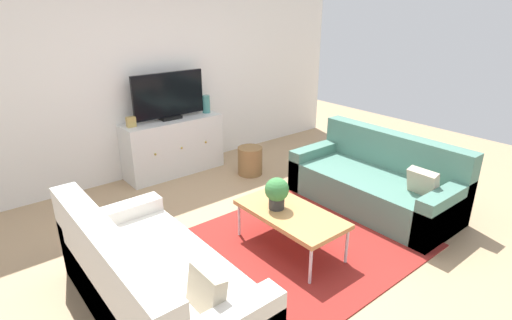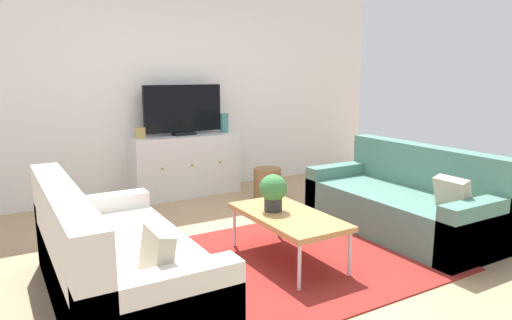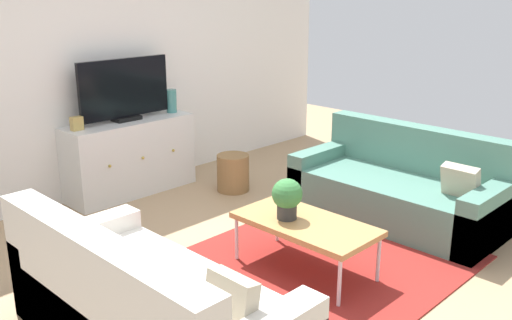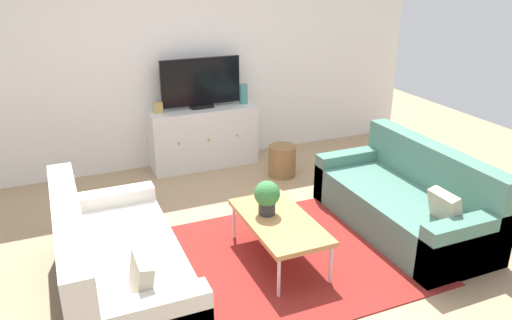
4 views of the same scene
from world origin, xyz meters
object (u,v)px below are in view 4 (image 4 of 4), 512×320
couch_right_side (409,202)px  wicker_basket (282,161)px  tv_console (203,137)px  coffee_table (279,222)px  mantel_clock (158,108)px  potted_plant (267,196)px  glass_vase (243,94)px  flat_screen_tv (201,83)px  couch_left_side (110,268)px

couch_right_side → wicker_basket: couch_right_side is taller
couch_right_side → tv_console: size_ratio=1.38×
couch_right_side → coffee_table: (-1.44, -0.03, 0.11)m
coffee_table → mantel_clock: (-0.49, 2.41, 0.46)m
coffee_table → tv_console: 2.41m
mantel_clock → potted_plant: bearing=-79.2°
coffee_table → mantel_clock: 2.50m
glass_vase → mantel_clock: size_ratio=1.91×
tv_console → coffee_table: bearing=-91.6°
coffee_table → wicker_basket: bearing=63.2°
tv_console → wicker_basket: bearing=-42.5°
flat_screen_tv → couch_right_side: bearing=-60.2°
tv_console → glass_vase: size_ratio=5.48×
flat_screen_tv → glass_vase: 0.59m
mantel_clock → couch_left_side: bearing=-111.8°
glass_vase → wicker_basket: size_ratio=0.64×
potted_plant → glass_vase: glass_vase is taller
couch_left_side → couch_right_side: same height
potted_plant → tv_console: 2.29m
potted_plant → couch_right_side: bearing=-3.8°
couch_left_side → glass_vase: bearing=48.9°
couch_left_side → couch_right_side: (2.88, 0.00, 0.00)m
flat_screen_tv → wicker_basket: 1.40m
couch_right_side → tv_console: 2.75m
flat_screen_tv → wicker_basket: flat_screen_tv is taller
couch_left_side → flat_screen_tv: 2.95m
coffee_table → couch_left_side: bearing=178.8°
tv_console → flat_screen_tv: bearing=90.0°
couch_left_side → wicker_basket: 2.83m
couch_left_side → tv_console: bearing=57.5°
couch_right_side → glass_vase: (-0.81, 2.37, 0.62)m
coffee_table → wicker_basket: (0.85, 1.69, -0.18)m
couch_left_side → mantel_clock: bearing=68.2°
couch_left_side → coffee_table: size_ratio=1.76×
couch_right_side → potted_plant: 1.53m
potted_plant → flat_screen_tv: size_ratio=0.31×
potted_plant → flat_screen_tv: 2.35m
couch_left_side → flat_screen_tv: size_ratio=1.87×
couch_left_side → potted_plant: (1.39, 0.10, 0.31)m
mantel_clock → glass_vase: bearing=0.0°
coffee_table → flat_screen_tv: size_ratio=1.06×
couch_left_side → potted_plant: 1.42m
coffee_table → glass_vase: size_ratio=4.31×
couch_left_side → couch_right_side: bearing=0.0°
mantel_clock → wicker_basket: bearing=-28.1°
couch_left_side → mantel_clock: mantel_clock is taller
potted_plant → tv_console: size_ratio=0.23×
mantel_clock → wicker_basket: size_ratio=0.33×
tv_console → couch_left_side: bearing=-122.5°
potted_plant → tv_console: bearing=86.8°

